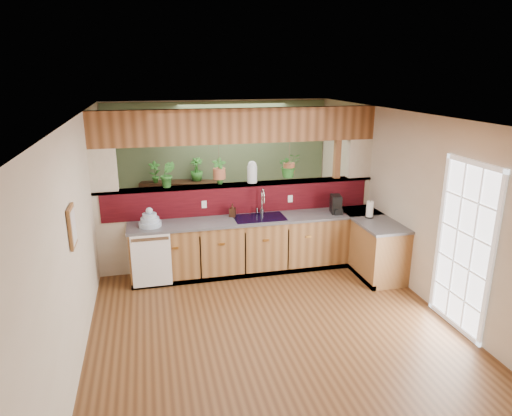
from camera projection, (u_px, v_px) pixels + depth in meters
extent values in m
cube|color=#56341A|center=(259.00, 298.00, 6.61)|extent=(4.60, 7.00, 0.01)
cube|color=brown|center=(259.00, 116.00, 5.86)|extent=(4.60, 7.00, 0.01)
cube|color=beige|center=(219.00, 164.00, 9.49)|extent=(4.60, 0.02, 2.60)
cube|color=beige|center=(387.00, 368.00, 2.98)|extent=(4.60, 0.02, 2.60)
cube|color=beige|center=(81.00, 225.00, 5.72)|extent=(0.02, 7.00, 2.60)
cube|color=beige|center=(410.00, 202.00, 6.75)|extent=(0.02, 7.00, 2.60)
cube|color=beige|center=(240.00, 225.00, 7.67)|extent=(4.60, 0.15, 1.35)
cube|color=#41080F|center=(241.00, 200.00, 7.46)|extent=(4.40, 0.02, 0.45)
cube|color=brown|center=(239.00, 185.00, 7.47)|extent=(4.60, 0.21, 0.04)
cube|color=brown|center=(239.00, 126.00, 7.20)|extent=(4.60, 0.15, 0.55)
cube|color=beige|center=(103.00, 171.00, 6.91)|extent=(0.40, 0.15, 0.70)
cube|color=beige|center=(359.00, 159.00, 7.84)|extent=(0.40, 0.15, 0.70)
cube|color=brown|center=(336.00, 183.00, 7.87)|extent=(0.10, 0.10, 2.60)
cube|color=brown|center=(239.00, 185.00, 7.47)|extent=(4.60, 0.21, 0.04)
cube|color=brown|center=(239.00, 126.00, 7.20)|extent=(4.60, 0.15, 0.55)
cube|color=#4F6243|center=(219.00, 164.00, 9.47)|extent=(4.55, 0.02, 2.55)
cube|color=brown|center=(259.00, 245.00, 7.45)|extent=(4.10, 0.60, 0.86)
cube|color=#4B4B50|center=(260.00, 219.00, 7.32)|extent=(4.14, 0.64, 0.04)
cube|color=brown|center=(370.00, 245.00, 7.43)|extent=(0.60, 1.48, 0.86)
cube|color=#4B4B50|center=(372.00, 219.00, 7.30)|extent=(0.64, 1.52, 0.04)
cube|color=brown|center=(358.00, 236.00, 7.84)|extent=(0.60, 0.60, 0.86)
cube|color=#4B4B50|center=(360.00, 211.00, 7.71)|extent=(0.64, 0.64, 0.04)
cube|color=black|center=(263.00, 274.00, 7.31)|extent=(4.10, 0.06, 0.08)
cube|color=black|center=(353.00, 269.00, 7.48)|extent=(0.06, 1.48, 0.08)
cube|color=white|center=(152.00, 261.00, 6.77)|extent=(0.58, 0.02, 0.82)
cube|color=#B7B7B2|center=(150.00, 239.00, 6.65)|extent=(0.54, 0.01, 0.05)
cube|color=black|center=(260.00, 218.00, 7.32)|extent=(0.82, 0.50, 0.03)
cube|color=black|center=(248.00, 224.00, 7.30)|extent=(0.34, 0.40, 0.16)
cube|color=black|center=(271.00, 223.00, 7.38)|extent=(0.34, 0.40, 0.16)
cube|color=white|center=(463.00, 250.00, 5.60)|extent=(0.06, 1.02, 2.16)
cube|color=brown|center=(72.00, 226.00, 4.91)|extent=(0.03, 0.35, 0.45)
cube|color=silver|center=(74.00, 226.00, 4.91)|extent=(0.01, 0.27, 0.37)
cylinder|color=#B7B7B2|center=(262.00, 211.00, 7.51)|extent=(0.06, 0.06, 0.09)
cylinder|color=#B7B7B2|center=(262.00, 201.00, 7.46)|extent=(0.02, 0.02, 0.26)
torus|color=#B7B7B2|center=(263.00, 195.00, 7.36)|extent=(0.19, 0.05, 0.19)
cylinder|color=#B7B7B2|center=(264.00, 200.00, 7.30)|extent=(0.02, 0.02, 0.11)
cylinder|color=#B7B7B2|center=(257.00, 210.00, 7.48)|extent=(0.03, 0.03, 0.09)
cylinder|color=#A2B7D2|center=(150.00, 224.00, 6.90)|extent=(0.34, 0.34, 0.07)
cylinder|color=#A2B7D2|center=(150.00, 220.00, 6.88)|extent=(0.28, 0.28, 0.06)
cylinder|color=#A2B7D2|center=(150.00, 216.00, 6.86)|extent=(0.21, 0.21, 0.06)
sphere|color=#A2B7D2|center=(149.00, 211.00, 6.84)|extent=(0.11, 0.11, 0.11)
imported|color=#3A2015|center=(233.00, 210.00, 7.33)|extent=(0.13, 0.13, 0.21)
cube|color=black|center=(336.00, 204.00, 7.51)|extent=(0.16, 0.26, 0.30)
cube|color=black|center=(338.00, 212.00, 7.46)|extent=(0.14, 0.10, 0.10)
cylinder|color=silver|center=(337.00, 209.00, 7.48)|extent=(0.08, 0.08, 0.08)
cylinder|color=black|center=(369.00, 217.00, 7.32)|extent=(0.13, 0.13, 0.02)
cylinder|color=#B7B7B2|center=(370.00, 209.00, 7.28)|extent=(0.02, 0.02, 0.29)
cylinder|color=white|center=(370.00, 209.00, 7.28)|extent=(0.11, 0.11, 0.25)
cylinder|color=silver|center=(252.00, 175.00, 7.47)|extent=(0.16, 0.16, 0.27)
sphere|color=silver|center=(252.00, 165.00, 7.43)|extent=(0.15, 0.15, 0.15)
imported|color=#286824|center=(168.00, 174.00, 7.15)|extent=(0.25, 0.21, 0.42)
cylinder|color=brown|center=(219.00, 157.00, 7.26)|extent=(0.01, 0.01, 0.42)
cylinder|color=brown|center=(219.00, 173.00, 7.34)|extent=(0.20, 0.20, 0.17)
imported|color=#286824|center=(219.00, 158.00, 7.27)|extent=(0.25, 0.19, 0.43)
cylinder|color=brown|center=(289.00, 153.00, 7.52)|extent=(0.01, 0.01, 0.38)
cylinder|color=brown|center=(289.00, 168.00, 7.59)|extent=(0.19, 0.19, 0.16)
imported|color=#286824|center=(289.00, 153.00, 7.52)|extent=(0.37, 0.32, 0.40)
cube|color=black|center=(182.00, 207.00, 9.31)|extent=(1.64, 0.86, 1.05)
imported|color=#286824|center=(155.00, 172.00, 8.98)|extent=(0.23, 0.16, 0.43)
imported|color=#286824|center=(197.00, 169.00, 9.16)|extent=(0.33, 0.33, 0.46)
imported|color=#286824|center=(298.00, 226.00, 8.68)|extent=(0.72, 0.66, 0.66)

